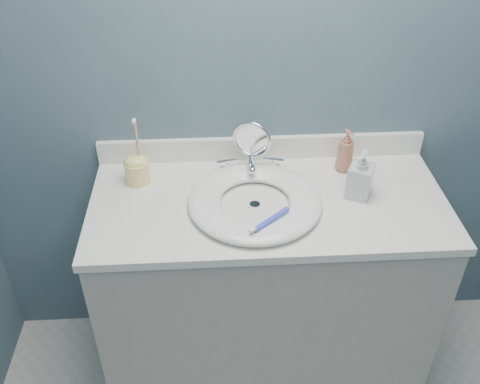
{
  "coord_description": "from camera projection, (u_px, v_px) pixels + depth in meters",
  "views": [
    {
      "loc": [
        -0.18,
        -0.46,
        1.99
      ],
      "look_at": [
        -0.1,
        0.94,
        0.94
      ],
      "focal_mm": 40.0,
      "sensor_mm": 36.0,
      "label": 1
    }
  ],
  "objects": [
    {
      "name": "drain",
      "position": [
        255.0,
        205.0,
        1.8
      ],
      "size": [
        0.04,
        0.04,
        0.01
      ],
      "primitive_type": "cylinder",
      "color": "silver",
      "rests_on": "countertop"
    },
    {
      "name": "toothbrush_lying",
      "position": [
        270.0,
        220.0,
        1.67
      ],
      "size": [
        0.14,
        0.13,
        0.02
      ],
      "rotation": [
        0.0,
        0.0,
        0.72
      ],
      "color": "blue",
      "rests_on": "basin"
    },
    {
      "name": "countertop",
      "position": [
        268.0,
        203.0,
        1.83
      ],
      "size": [
        1.22,
        0.57,
        0.03
      ],
      "primitive_type": "cube",
      "color": "white",
      "rests_on": "vanity_cabinet"
    },
    {
      "name": "soap_bottle_clear",
      "position": [
        361.0,
        174.0,
        1.79
      ],
      "size": [
        0.11,
        0.11,
        0.18
      ],
      "primitive_type": "imported",
      "rotation": [
        0.0,
        0.0,
        -0.48
      ],
      "color": "silver",
      "rests_on": "countertop"
    },
    {
      "name": "basin",
      "position": [
        255.0,
        201.0,
        1.79
      ],
      "size": [
        0.45,
        0.45,
        0.04
      ],
      "primitive_type": null,
      "color": "white",
      "rests_on": "countertop"
    },
    {
      "name": "back_wall",
      "position": [
        263.0,
        79.0,
        1.85
      ],
      "size": [
        2.2,
        0.02,
        2.4
      ],
      "primitive_type": "cube",
      "color": "#485E6D",
      "rests_on": "ground"
    },
    {
      "name": "vanity_cabinet",
      "position": [
        265.0,
        292.0,
        2.1
      ],
      "size": [
        1.2,
        0.55,
        0.85
      ],
      "primitive_type": "cube",
      "color": "#B6B1A6",
      "rests_on": "ground"
    },
    {
      "name": "faucet",
      "position": [
        250.0,
        166.0,
        1.94
      ],
      "size": [
        0.25,
        0.13,
        0.07
      ],
      "color": "silver",
      "rests_on": "countertop"
    },
    {
      "name": "toothbrush_holder",
      "position": [
        137.0,
        168.0,
        1.88
      ],
      "size": [
        0.09,
        0.09,
        0.25
      ],
      "rotation": [
        0.0,
        0.0,
        0.15
      ],
      "color": "#FFED7F",
      "rests_on": "countertop"
    },
    {
      "name": "soap_bottle_amber",
      "position": [
        345.0,
        150.0,
        1.92
      ],
      "size": [
        0.08,
        0.08,
        0.16
      ],
      "primitive_type": "imported",
      "rotation": [
        0.0,
        0.0,
        0.38
      ],
      "color": "#AB6B4D",
      "rests_on": "countertop"
    },
    {
      "name": "backsplash",
      "position": [
        262.0,
        148.0,
        2.01
      ],
      "size": [
        1.22,
        0.02,
        0.09
      ],
      "primitive_type": "cube",
      "color": "white",
      "rests_on": "countertop"
    },
    {
      "name": "makeup_mirror",
      "position": [
        252.0,
        145.0,
        1.89
      ],
      "size": [
        0.14,
        0.08,
        0.21
      ],
      "rotation": [
        0.0,
        0.0,
        -0.4
      ],
      "color": "silver",
      "rests_on": "countertop"
    }
  ]
}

